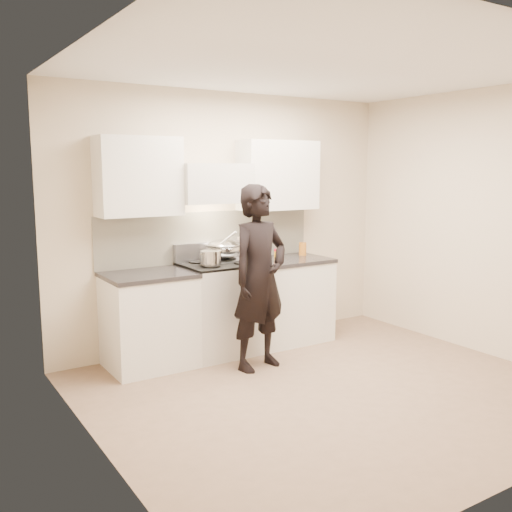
# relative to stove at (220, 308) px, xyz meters

# --- Properties ---
(ground_plane) EXTENTS (4.00, 4.00, 0.00)m
(ground_plane) POSITION_rel_stove_xyz_m (0.30, -1.42, -0.47)
(ground_plane) COLOR #856952
(room_shell) EXTENTS (4.04, 3.54, 2.70)m
(room_shell) POSITION_rel_stove_xyz_m (0.24, -1.05, 1.12)
(room_shell) COLOR beige
(room_shell) RESTS_ON ground
(stove) EXTENTS (0.76, 0.65, 0.96)m
(stove) POSITION_rel_stove_xyz_m (0.00, 0.00, 0.00)
(stove) COLOR silver
(stove) RESTS_ON ground
(counter_right) EXTENTS (0.92, 0.67, 0.92)m
(counter_right) POSITION_rel_stove_xyz_m (0.83, 0.00, -0.01)
(counter_right) COLOR silver
(counter_right) RESTS_ON ground
(counter_left) EXTENTS (0.82, 0.67, 0.92)m
(counter_left) POSITION_rel_stove_xyz_m (-0.78, 0.00, -0.01)
(counter_left) COLOR silver
(counter_left) RESTS_ON ground
(wok) EXTENTS (0.40, 0.48, 0.32)m
(wok) POSITION_rel_stove_xyz_m (0.12, 0.14, 0.59)
(wok) COLOR #B0B0B2
(wok) RESTS_ON stove
(stock_pot) EXTENTS (0.28, 0.26, 0.14)m
(stock_pot) POSITION_rel_stove_xyz_m (-0.16, -0.10, 0.55)
(stock_pot) COLOR #B0B0B2
(stock_pot) RESTS_ON stove
(utensil_crock) EXTENTS (0.12, 0.12, 0.31)m
(utensil_crock) POSITION_rel_stove_xyz_m (0.45, 0.23, 0.54)
(utensil_crock) COLOR #ADADBB
(utensil_crock) RESTS_ON counter_right
(spice_jar) EXTENTS (0.04, 0.04, 0.09)m
(spice_jar) POSITION_rel_stove_xyz_m (0.80, 0.15, 0.49)
(spice_jar) COLOR orange
(spice_jar) RESTS_ON counter_right
(oil_glass) EXTENTS (0.08, 0.08, 0.15)m
(oil_glass) POSITION_rel_stove_xyz_m (1.13, 0.10, 0.52)
(oil_glass) COLOR #B1661E
(oil_glass) RESTS_ON counter_right
(person) EXTENTS (0.71, 0.54, 1.76)m
(person) POSITION_rel_stove_xyz_m (0.10, -0.59, 0.40)
(person) COLOR black
(person) RESTS_ON ground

